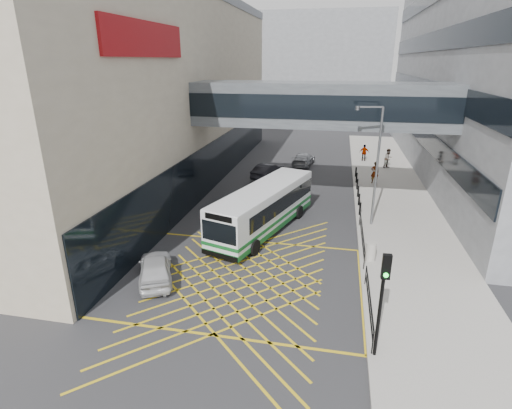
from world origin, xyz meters
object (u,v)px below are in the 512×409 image
Objects in this scene: bus at (265,207)px; street_lamp at (375,160)px; litter_bin at (371,251)px; pedestrian_c at (364,153)px; pedestrian_a at (375,172)px; car_dark at (268,171)px; traffic_light at (383,292)px; car_silver at (303,159)px; pedestrian_b at (388,158)px; car_white at (155,268)px.

street_lamp is at bearing 33.37° from bus.
litter_bin is 23.40m from pedestrian_c.
pedestrian_c is at bearing -99.42° from pedestrian_a.
street_lamp reaches higher than litter_bin.
traffic_light is (8.11, -23.13, 2.25)m from car_dark.
pedestrian_a reaches higher than car_silver.
pedestrian_c is at bearing 79.61° from street_lamp.
litter_bin is (5.56, -20.72, -0.03)m from car_silver.
traffic_light is at bearing -92.11° from litter_bin.
bus is at bearing 117.32° from traffic_light.
pedestrian_b is at bearing 81.92° from litter_bin.
car_white is 0.56× the size of street_lamp.
car_dark is 0.57× the size of street_lamp.
street_lamp reaches higher than pedestrian_c.
car_silver is 2.32× the size of pedestrian_b.
street_lamp is at bearing 87.64° from litter_bin.
pedestrian_a reaches higher than pedestrian_c.
street_lamp is (0.50, 13.01, 1.61)m from traffic_light.
pedestrian_c reaches higher than car_silver.
street_lamp is (6.68, 1.94, 2.97)m from bus.
pedestrian_b reaches higher than litter_bin.
traffic_light is at bearing 105.93° from car_silver.
car_white is 14.83m from street_lamp.
bus is at bearing 153.37° from litter_bin.
car_white is 2.42× the size of pedestrian_c.
bus is 5.51× the size of pedestrian_b.
pedestrian_c is at bearing 86.28° from traffic_light.
traffic_light reaches higher than bus.
traffic_light reaches higher than car_silver.
car_silver is 8.88m from pedestrian_a.
street_lamp is (8.61, -10.12, 3.86)m from car_dark.
pedestrian_c is (6.30, 2.67, 0.35)m from car_silver.
pedestrian_c is (1.02, 31.22, -1.88)m from traffic_light.
car_silver is at bearing -52.82° from pedestrian_a.
car_silver reaches higher than litter_bin.
pedestrian_b is at bearing -135.61° from car_dark.
bus is 14.08m from pedestrian_a.
pedestrian_c is (9.14, 8.09, 0.36)m from car_dark.
traffic_light reaches higher than pedestrian_c.
car_silver is (5.11, 24.85, 0.02)m from car_white.
car_white is 2.22× the size of pedestrian_a.
street_lamp reaches higher than car_white.
pedestrian_b reaches higher than pedestrian_c.
car_silver is 17.01m from street_lamp.
pedestrian_c is (-0.50, 8.36, -0.08)m from pedestrian_a.
car_dark is at bearing 121.66° from street_lamp.
car_dark is 0.97× the size of car_silver.
pedestrian_b is (9.42, 17.53, -0.44)m from bus.
car_silver is 6.85m from pedestrian_c.
pedestrian_c is (0.74, 23.38, 0.38)m from litter_bin.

